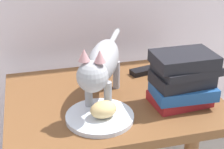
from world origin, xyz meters
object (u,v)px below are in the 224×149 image
cat (102,64)px  side_table (112,118)px  plate (100,117)px  bread_roll (104,109)px  tv_remote (149,70)px  book_stack (183,79)px

cat → side_table: bearing=33.7°
side_table → plate: size_ratio=3.41×
plate → bread_roll: bread_roll is taller
side_table → tv_remote: 0.26m
bread_roll → plate: bearing=121.7°
plate → bread_roll: 0.04m
side_table → book_stack: 0.29m
plate → cat: 0.16m
plate → book_stack: (0.27, 0.02, 0.08)m
book_stack → side_table: bearing=152.7°
side_table → plate: bearing=-119.2°
plate → bread_roll: size_ratio=2.56×
cat → bread_roll: bearing=-100.8°
side_table → cat: 0.22m
bread_roll → side_table: bearing=66.1°
bread_roll → book_stack: (0.26, 0.04, 0.05)m
bread_roll → cat: bearing=79.2°
book_stack → tv_remote: size_ratio=1.36×
bread_roll → tv_remote: bearing=49.3°
side_table → cat: cat is taller
book_stack → tv_remote: bearing=93.5°
tv_remote → side_table: bearing=-154.6°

